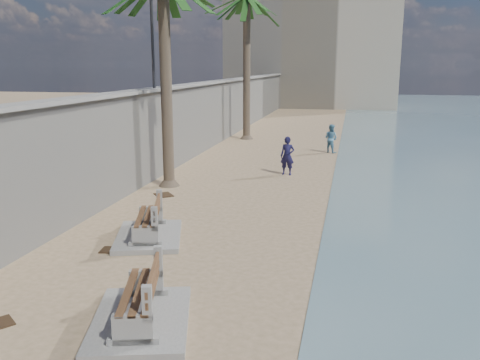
{
  "coord_description": "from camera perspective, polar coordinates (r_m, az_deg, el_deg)",
  "views": [
    {
      "loc": [
        2.65,
        -7.26,
        4.53
      ],
      "look_at": [
        -0.5,
        7.0,
        1.2
      ],
      "focal_mm": 38.0,
      "sensor_mm": 36.0,
      "label": 1
    }
  ],
  "objects": [
    {
      "name": "debris_d",
      "position": [
        13.19,
        -14.55,
        -7.6
      ],
      "size": [
        0.42,
        0.5,
        0.03
      ],
      "primitive_type": "cube",
      "rotation": [
        0.0,
        0.0,
        4.85
      ],
      "color": "#382616",
      "rests_on": "ground_plane"
    },
    {
      "name": "bench_far",
      "position": [
        13.68,
        -10.26,
        -4.74
      ],
      "size": [
        2.3,
        2.81,
        1.02
      ],
      "color": "gray",
      "rests_on": "ground_plane"
    },
    {
      "name": "ground_plane",
      "position": [
        8.95,
        -6.89,
        -17.63
      ],
      "size": [
        140.0,
        140.0,
        0.0
      ],
      "primitive_type": "plane",
      "color": "tan"
    },
    {
      "name": "person_a",
      "position": [
        21.27,
        5.35,
        3.03
      ],
      "size": [
        0.71,
        0.52,
        1.85
      ],
      "primitive_type": "imported",
      "rotation": [
        0.0,
        0.0,
        -0.1
      ],
      "color": "#161439",
      "rests_on": "ground_plane"
    },
    {
      "name": "bench_near",
      "position": [
        9.4,
        -11.15,
        -13.14
      ],
      "size": [
        2.28,
        2.82,
        1.03
      ],
      "color": "gray",
      "rests_on": "ground_plane"
    },
    {
      "name": "end_building",
      "position": [
        59.49,
        8.27,
        15.09
      ],
      "size": [
        18.0,
        12.0,
        14.0
      ],
      "primitive_type": "cube",
      "color": "#B7AA93",
      "rests_on": "ground_plane"
    },
    {
      "name": "debris_c",
      "position": [
        18.2,
        -8.56,
        -1.67
      ],
      "size": [
        0.87,
        0.89,
        0.03
      ],
      "primitive_type": "cube",
      "rotation": [
        0.0,
        0.0,
        5.39
      ],
      "color": "#382616",
      "rests_on": "ground_plane"
    },
    {
      "name": "wall_cap",
      "position": [
        28.38,
        -3.66,
        10.84
      ],
      "size": [
        0.8,
        70.0,
        0.12
      ],
      "primitive_type": "cube",
      "color": "gray",
      "rests_on": "seawall"
    },
    {
      "name": "streetlight",
      "position": [
        20.87,
        -9.92,
        18.48
      ],
      "size": [
        0.28,
        0.28,
        5.12
      ],
      "color": "#2D2D33",
      "rests_on": "wall_cap"
    },
    {
      "name": "seawall",
      "position": [
        28.5,
        -3.61,
        7.22
      ],
      "size": [
        0.45,
        70.0,
        3.5
      ],
      "primitive_type": "cube",
      "color": "gray",
      "rests_on": "ground_plane"
    },
    {
      "name": "person_b",
      "position": [
        27.08,
        10.18,
        4.79
      ],
      "size": [
        1.0,
        0.94,
        1.66
      ],
      "primitive_type": "imported",
      "rotation": [
        0.0,
        0.0,
        2.61
      ],
      "color": "teal",
      "rests_on": "ground_plane"
    }
  ]
}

